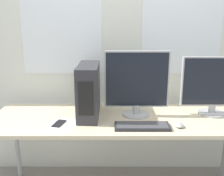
{
  "coord_description": "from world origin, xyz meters",
  "views": [
    {
      "loc": [
        -0.09,
        -1.64,
        1.49
      ],
      "look_at": [
        -0.08,
        0.36,
        0.97
      ],
      "focal_mm": 42.0,
      "sensor_mm": 36.0,
      "label": 1
    }
  ],
  "objects_px": {
    "monitor_right_near": "(214,85)",
    "cell_phone": "(58,124)",
    "keyboard": "(142,126)",
    "pc_tower": "(88,90)",
    "monitor_main": "(136,83)",
    "mouse": "(178,125)"
  },
  "relations": [
    {
      "from": "monitor_main",
      "to": "mouse",
      "type": "bearing_deg",
      "value": -40.29
    },
    {
      "from": "pc_tower",
      "to": "monitor_main",
      "type": "relative_size",
      "value": 0.9
    },
    {
      "from": "monitor_right_near",
      "to": "pc_tower",
      "type": "bearing_deg",
      "value": -178.91
    },
    {
      "from": "pc_tower",
      "to": "mouse",
      "type": "bearing_deg",
      "value": -20.87
    },
    {
      "from": "monitor_right_near",
      "to": "mouse",
      "type": "xyz_separation_m",
      "value": [
        -0.34,
        -0.28,
        -0.23
      ]
    },
    {
      "from": "cell_phone",
      "to": "pc_tower",
      "type": "bearing_deg",
      "value": 56.38
    },
    {
      "from": "monitor_right_near",
      "to": "mouse",
      "type": "distance_m",
      "value": 0.5
    },
    {
      "from": "mouse",
      "to": "monitor_main",
      "type": "bearing_deg",
      "value": 139.71
    },
    {
      "from": "monitor_main",
      "to": "mouse",
      "type": "relative_size",
      "value": 6.55
    },
    {
      "from": "pc_tower",
      "to": "cell_phone",
      "type": "xyz_separation_m",
      "value": [
        -0.21,
        -0.2,
        -0.21
      ]
    },
    {
      "from": "pc_tower",
      "to": "monitor_right_near",
      "type": "bearing_deg",
      "value": 1.09
    },
    {
      "from": "keyboard",
      "to": "cell_phone",
      "type": "bearing_deg",
      "value": 174.06
    },
    {
      "from": "pc_tower",
      "to": "monitor_right_near",
      "type": "distance_m",
      "value": 1.03
    },
    {
      "from": "monitor_right_near",
      "to": "cell_phone",
      "type": "relative_size",
      "value": 3.61
    },
    {
      "from": "pc_tower",
      "to": "cell_phone",
      "type": "height_order",
      "value": "pc_tower"
    },
    {
      "from": "monitor_right_near",
      "to": "monitor_main",
      "type": "bearing_deg",
      "value": -177.33
    },
    {
      "from": "monitor_main",
      "to": "mouse",
      "type": "height_order",
      "value": "monitor_main"
    },
    {
      "from": "pc_tower",
      "to": "monitor_main",
      "type": "xyz_separation_m",
      "value": [
        0.39,
        -0.01,
        0.06
      ]
    },
    {
      "from": "keyboard",
      "to": "cell_phone",
      "type": "distance_m",
      "value": 0.63
    },
    {
      "from": "pc_tower",
      "to": "cell_phone",
      "type": "bearing_deg",
      "value": -136.49
    },
    {
      "from": "monitor_right_near",
      "to": "keyboard",
      "type": "bearing_deg",
      "value": -155.01
    },
    {
      "from": "keyboard",
      "to": "cell_phone",
      "type": "xyz_separation_m",
      "value": [
        -0.62,
        0.06,
        -0.01
      ]
    }
  ]
}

